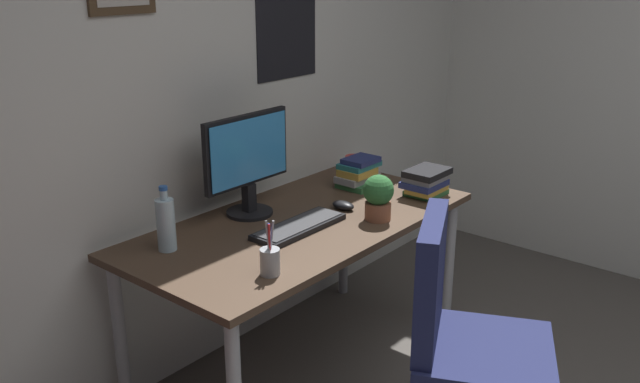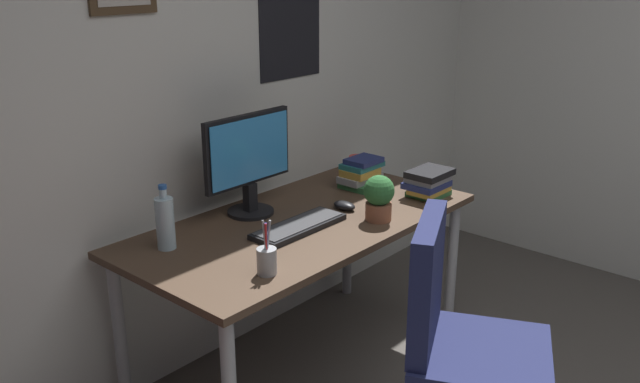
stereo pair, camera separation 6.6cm
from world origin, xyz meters
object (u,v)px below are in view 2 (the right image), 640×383
object	(u,v)px
monitor	(248,160)
potted_plant	(379,196)
computer_mouse	(344,205)
pen_cup	(267,259)
coffee_mug_near	(357,164)
book_stack_left	(428,183)
book_stack_right	(361,173)
keyboard	(299,226)
office_chair	(459,338)
water_bottle	(165,222)

from	to	relation	value
monitor	potted_plant	size ratio (longest dim) A/B	2.36
computer_mouse	pen_cup	xyz separation A→B (m)	(-0.68, -0.20, 0.04)
coffee_mug_near	pen_cup	xyz separation A→B (m)	(-1.14, -0.49, 0.01)
potted_plant	book_stack_left	size ratio (longest dim) A/B	0.92
pen_cup	book_stack_right	size ratio (longest dim) A/B	0.94
keyboard	computer_mouse	size ratio (longest dim) A/B	3.91
office_chair	pen_cup	size ratio (longest dim) A/B	4.75
monitor	computer_mouse	xyz separation A→B (m)	(0.30, -0.28, -0.22)
coffee_mug_near	book_stack_right	xyz separation A→B (m)	(-0.17, -0.15, 0.02)
computer_mouse	water_bottle	world-z (taller)	water_bottle
water_bottle	monitor	bearing A→B (deg)	4.48
office_chair	pen_cup	xyz separation A→B (m)	(-0.36, 0.57, 0.25)
office_chair	potted_plant	size ratio (longest dim) A/B	4.87
coffee_mug_near	potted_plant	distance (m)	0.67
coffee_mug_near	book_stack_left	distance (m)	0.47
keyboard	pen_cup	xyz separation A→B (m)	(-0.38, -0.20, 0.04)
office_chair	water_bottle	distance (m)	1.15
potted_plant	book_stack_right	world-z (taller)	potted_plant
office_chair	coffee_mug_near	xyz separation A→B (m)	(0.78, 1.06, 0.24)
keyboard	book_stack_left	world-z (taller)	book_stack_left
keyboard	coffee_mug_near	xyz separation A→B (m)	(0.76, 0.30, 0.03)
monitor	coffee_mug_near	xyz separation A→B (m)	(0.76, 0.01, -0.19)
office_chair	book_stack_right	bearing A→B (deg)	56.01
coffee_mug_near	pen_cup	distance (m)	1.24
monitor	computer_mouse	size ratio (longest dim) A/B	4.18
computer_mouse	pen_cup	world-z (taller)	pen_cup
book_stack_left	water_bottle	bearing A→B (deg)	160.15
book_stack_right	office_chair	bearing A→B (deg)	-123.99
monitor	book_stack_right	bearing A→B (deg)	-13.13
computer_mouse	book_stack_left	world-z (taller)	book_stack_left
potted_plant	book_stack_right	bearing A→B (deg)	47.18
computer_mouse	book_stack_right	size ratio (longest dim) A/B	0.52
keyboard	book_stack_left	bearing A→B (deg)	-14.09
book_stack_left	keyboard	bearing A→B (deg)	165.91
monitor	water_bottle	xyz separation A→B (m)	(-0.47, -0.04, -0.13)
monitor	book_stack_right	xyz separation A→B (m)	(0.60, -0.14, -0.17)
office_chair	book_stack_right	world-z (taller)	office_chair
computer_mouse	book_stack_left	xyz separation A→B (m)	(0.39, -0.18, 0.05)
computer_mouse	pen_cup	distance (m)	0.71
water_bottle	book_stack_right	distance (m)	1.07
keyboard	book_stack_right	xyz separation A→B (m)	(0.60, 0.14, 0.06)
office_chair	monitor	distance (m)	1.13
pen_cup	book_stack_right	bearing A→B (deg)	19.35
water_bottle	potted_plant	bearing A→B (deg)	-29.11
coffee_mug_near	book_stack_right	world-z (taller)	book_stack_right
keyboard	potted_plant	world-z (taller)	potted_plant
computer_mouse	water_bottle	distance (m)	0.81
potted_plant	water_bottle	bearing A→B (deg)	150.89
monitor	potted_plant	world-z (taller)	monitor
office_chair	coffee_mug_near	distance (m)	1.34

